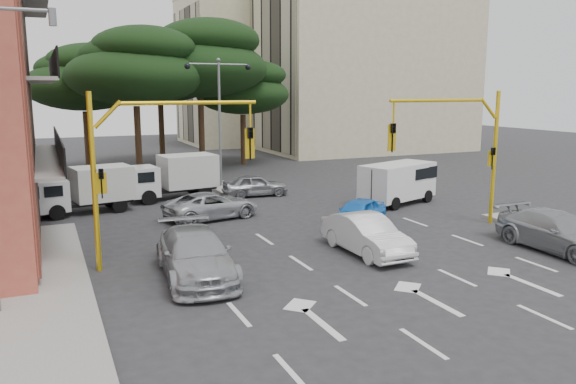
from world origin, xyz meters
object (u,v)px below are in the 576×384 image
Objects in this scene: car_silver_cross_b at (255,185)px; box_truck_a at (86,190)px; signal_mast_right at (464,140)px; box_truck_b at (173,177)px; car_silver_cross_a at (212,205)px; car_silver_parked at (558,232)px; signal_mast_left at (148,154)px; car_blue_compact at (358,213)px; van_white at (397,183)px; car_white_hatch at (366,235)px; car_silver_wagon at (195,254)px; street_lamp_center at (219,100)px.

box_truck_a reaches higher than car_silver_cross_b.
box_truck_b is (-10.32, 11.61, -2.66)m from signal_mast_right.
box_truck_b is at bearing -5.19° from car_silver_cross_a.
car_silver_parked reaches higher than car_silver_cross_a.
box_truck_a is at bearing 98.51° from signal_mast_left.
signal_mast_right is 5.61m from car_blue_compact.
car_white_hatch is at bearing -60.66° from van_white.
car_silver_cross_b is (0.25, 12.50, -0.08)m from car_white_hatch.
signal_mast_left is at bearing 156.93° from box_truck_b.
box_truck_b is (-4.26, 13.51, 0.50)m from car_white_hatch.
signal_mast_left is 1.21× the size of box_truck_b.
car_silver_cross_a is 6.02m from car_silver_cross_b.
car_silver_wagon is 8.52m from car_silver_cross_a.
car_white_hatch is 6.53m from car_silver_wagon.
car_blue_compact is 0.97× the size of car_silver_cross_b.
signal_mast_right reaches higher than car_silver_wagon.
street_lamp_center reaches higher than car_silver_cross_b.
car_silver_wagon is at bearing 156.92° from car_silver_cross_b.
street_lamp_center reaches higher than box_truck_a.
car_white_hatch is 4.31m from car_blue_compact.
car_silver_wagon reaches higher than car_blue_compact.
car_silver_parked is at bearing -80.06° from signal_mast_right.
car_silver_wagon is 1.04× the size of car_silver_parked.
car_silver_wagon is at bearing -98.19° from car_blue_compact.
box_truck_b reaches higher than car_silver_parked.
signal_mast_right is 1.18× the size of car_silver_parked.
car_silver_wagon is at bearing -178.24° from box_truck_a.
car_silver_parked is at bearing -5.98° from car_silver_wagon.
signal_mast_right is 12.52m from car_silver_cross_b.
signal_mast_left is 10.21m from box_truck_a.
signal_mast_right is at bearing 99.73° from car_silver_parked.
street_lamp_center is at bearing 21.55° from car_silver_cross_b.
signal_mast_left is at bearing -88.07° from van_white.
signal_mast_left is at bearing -115.91° from street_lamp_center.
box_truck_b is (-0.60, 5.58, 0.59)m from car_silver_cross_a.
car_white_hatch is 7.34m from car_silver_parked.
car_blue_compact is at bearing -154.53° from box_truck_b.
box_truck_b is at bearing 179.55° from car_blue_compact.
signal_mast_right is at bearing 16.30° from car_white_hatch.
car_blue_compact is 6.93m from car_silver_cross_a.
van_white is at bearing -104.57° from car_silver_cross_a.
car_blue_compact is 0.73× the size of box_truck_b.
street_lamp_center is 1.47× the size of car_silver_wagon.
car_white_hatch is 0.96× the size of car_silver_cross_a.
street_lamp_center reaches higher than car_silver_parked.
street_lamp_center reaches higher than car_silver_wagon.
car_silver_wagon is 13.61m from car_silver_parked.
car_silver_cross_b is 0.81× the size of box_truck_a.
car_silver_parked reaches higher than car_silver_cross_b.
car_silver_wagon reaches higher than car_silver_cross_a.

